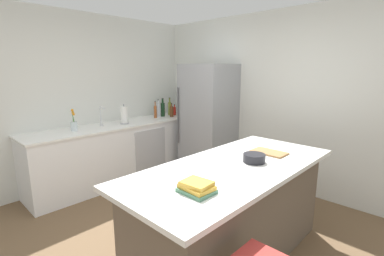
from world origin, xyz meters
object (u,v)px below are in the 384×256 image
Objects in this scene: flower_vase at (74,125)px; soda_bottle at (158,110)px; cutting_board at (269,152)px; gin_bottle at (181,108)px; refrigerator at (208,121)px; paper_towel_roll at (124,115)px; wine_bottle at (163,109)px; cookbook_stack at (197,187)px; hot_sauce_bottle at (175,111)px; sink_faucet at (101,116)px; kitchen_island at (232,211)px; mixing_bowl at (254,158)px; syrup_bottle at (172,111)px; olive_oil_bottle at (170,108)px; vinegar_bottle at (155,111)px.

flower_vase is 0.98× the size of soda_bottle.
gin_bottle is at bearing 155.77° from cutting_board.
refrigerator is 1.37m from paper_towel_roll.
cookbook_stack is (2.63, -1.92, -0.10)m from wine_bottle.
sink_faucet is at bearing -90.93° from hot_sauce_bottle.
kitchen_island is 10.73× the size of hot_sauce_bottle.
cutting_board is (-0.04, 0.35, -0.03)m from mixing_bowl.
syrup_bottle is (-0.76, -0.13, 0.09)m from refrigerator.
syrup_bottle is (0.14, 1.31, -0.06)m from sink_faucet.
syrup_bottle is at bearing 86.54° from flower_vase.
hot_sauce_bottle reaches higher than kitchen_island.
refrigerator reaches higher than kitchen_island.
hot_sauce_bottle is at bearing 84.87° from soda_bottle.
wine_bottle is (0.02, -0.19, 0.00)m from olive_oil_bottle.
refrigerator is 5.74× the size of gin_bottle.
kitchen_island is at bearing -34.59° from gin_bottle.
paper_towel_roll is at bearing 175.35° from mixing_bowl.
gin_bottle is at bearing 95.94° from syrup_bottle.
paper_towel_roll is 2.75m from cookbook_stack.
cookbook_stack is at bearing -5.75° from flower_vase.
olive_oil_bottle is (-0.03, 1.41, -0.02)m from sink_faucet.
gin_bottle reaches higher than kitchen_island.
hot_sauce_bottle is (-0.01, 1.92, -0.01)m from flower_vase.
wine_bottle reaches higher than olive_oil_bottle.
wine_bottle reaches higher than vinegar_bottle.
refrigerator is 2.11m from mixing_bowl.
flower_vase is 1.32× the size of cookbook_stack.
gin_bottle is 0.38m from wine_bottle.
olive_oil_bottle is at bearing 149.80° from kitchen_island.
sink_faucet is 1.03m from vinegar_bottle.
cutting_board is (2.56, -0.92, -0.12)m from olive_oil_bottle.
syrup_bottle is at bearing -84.06° from gin_bottle.
wine_bottle reaches higher than paper_towel_roll.
cookbook_stack is at bearing -14.83° from sink_faucet.
sink_faucet is at bearing -89.78° from wine_bottle.
wine_bottle is 0.10m from soda_bottle.
wine_bottle is 0.19m from vinegar_bottle.
syrup_bottle is at bearing -170.03° from refrigerator.
cookbook_stack is at bearing -51.08° from refrigerator.
hot_sauce_bottle reaches higher than mixing_bowl.
wine_bottle is 3.26m from cookbook_stack.
sink_faucet is at bearing -104.36° from paper_towel_roll.
flower_vase is at bearing -88.07° from olive_oil_bottle.
wine_bottle is at bearing 157.33° from mixing_bowl.
olive_oil_bottle reaches higher than soda_bottle.
hot_sauce_bottle is (-0.06, 1.14, -0.05)m from paper_towel_roll.
paper_towel_roll is at bearing 86.06° from flower_vase.
gin_bottle is 0.98× the size of olive_oil_bottle.
syrup_bottle is at bearing 66.30° from vinegar_bottle.
mixing_bowl is (2.58, -1.08, -0.10)m from wine_bottle.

